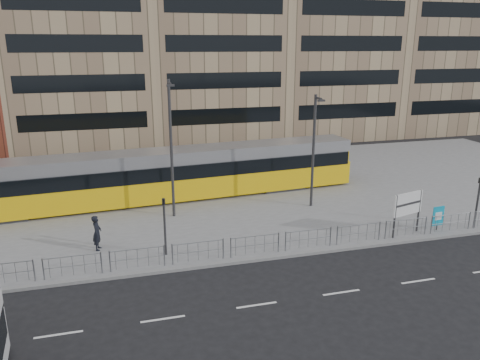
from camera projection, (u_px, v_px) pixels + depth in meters
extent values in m
plane|color=black|center=(271.00, 260.00, 24.25)|extent=(120.00, 120.00, 0.00)
cube|color=slate|center=(219.00, 191.00, 35.33)|extent=(64.00, 24.00, 0.15)
cube|color=gray|center=(270.00, 258.00, 24.27)|extent=(64.00, 0.25, 0.17)
cube|color=tan|center=(81.00, 42.00, 50.10)|extent=(14.00, 16.00, 22.00)
cube|color=tan|center=(209.00, 33.00, 53.37)|extent=(14.00, 16.00, 24.00)
cube|color=tan|center=(321.00, 46.00, 57.35)|extent=(14.00, 16.00, 21.00)
cube|color=tan|center=(421.00, 38.00, 60.62)|extent=(14.00, 16.00, 23.00)
cylinder|color=gray|center=(303.00, 231.00, 24.88)|extent=(32.00, 0.05, 0.05)
cylinder|color=gray|center=(303.00, 239.00, 25.02)|extent=(32.00, 0.04, 0.04)
cube|color=white|center=(321.00, 295.00, 20.80)|extent=(62.00, 0.12, 0.01)
cube|color=yellow|center=(153.00, 187.00, 32.66)|extent=(30.20, 5.29, 1.72)
cube|color=black|center=(152.00, 170.00, 32.33)|extent=(29.78, 5.29, 0.97)
cube|color=#A3A3A8|center=(151.00, 158.00, 32.07)|extent=(30.18, 5.06, 0.86)
cube|color=yellow|center=(333.00, 160.00, 37.19)|extent=(1.48, 2.52, 2.79)
cylinder|color=#2D2D30|center=(152.00, 176.00, 32.43)|extent=(2.76, 2.76, 3.22)
cube|color=#2D2D30|center=(279.00, 183.00, 36.04)|extent=(3.43, 2.96, 0.54)
cube|color=#2D2D30|center=(2.00, 213.00, 29.69)|extent=(3.43, 2.96, 0.54)
cylinder|color=#2D2D30|center=(395.00, 217.00, 26.26)|extent=(0.11, 0.11, 2.54)
cylinder|color=#2D2D30|center=(419.00, 211.00, 27.23)|extent=(0.11, 0.11, 2.54)
cube|color=white|center=(408.00, 204.00, 26.58)|extent=(2.16, 0.66, 1.33)
cylinder|color=#2D2D30|center=(437.00, 224.00, 27.66)|extent=(0.06, 0.06, 0.78)
cube|color=#0D9AC7|center=(438.00, 216.00, 27.52)|extent=(0.78, 0.12, 1.17)
cube|color=white|center=(439.00, 216.00, 27.49)|extent=(0.49, 0.05, 0.49)
imported|color=black|center=(97.00, 233.00, 24.86)|extent=(0.57, 0.76, 1.92)
cylinder|color=#2D2D30|center=(165.00, 228.00, 24.09)|extent=(0.12, 0.12, 3.00)
imported|color=#2D2D30|center=(164.00, 208.00, 23.78)|extent=(0.19, 0.22, 1.00)
cylinder|color=#2D2D30|center=(477.00, 204.00, 27.73)|extent=(0.12, 0.12, 3.00)
imported|color=#2D2D30|center=(480.00, 186.00, 27.43)|extent=(0.23, 0.25, 1.00)
cylinder|color=#2D2D30|center=(171.00, 150.00, 28.80)|extent=(0.18, 0.18, 8.62)
cylinder|color=#2D2D30|center=(169.00, 83.00, 27.28)|extent=(0.14, 0.90, 0.14)
cube|color=#2D2D30|center=(170.00, 85.00, 26.89)|extent=(0.45, 0.20, 0.12)
cylinder|color=#2D2D30|center=(313.00, 152.00, 30.87)|extent=(0.18, 0.18, 7.52)
cylinder|color=#2D2D30|center=(318.00, 98.00, 29.50)|extent=(0.14, 0.90, 0.14)
cube|color=#2D2D30|center=(321.00, 101.00, 29.11)|extent=(0.45, 0.20, 0.12)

